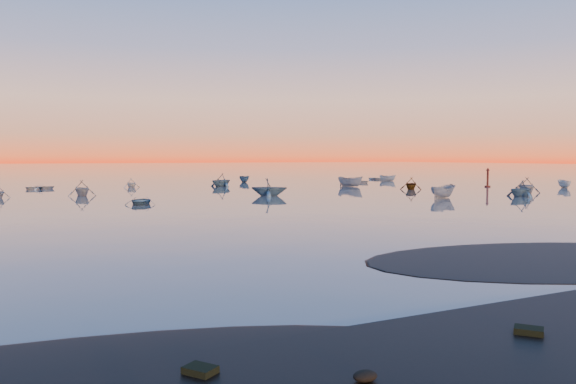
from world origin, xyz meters
TOP-DOWN VIEW (x-y plane):
  - ground at (0.00, 100.00)m, footprint 600.00×600.00m
  - moored_fleet at (0.00, 53.00)m, footprint 124.00×58.00m
  - boat_near_center at (19.00, 31.50)m, footprint 3.10×4.59m
  - channel_marker at (41.08, 46.37)m, footprint 0.85×0.85m

SIDE VIEW (x-z plane):
  - ground at x=0.00m, z-range 0.00..0.00m
  - moored_fleet at x=0.00m, z-range -0.60..0.60m
  - boat_near_center at x=19.00m, z-range -0.73..0.73m
  - channel_marker at x=41.08m, z-range -0.32..2.69m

